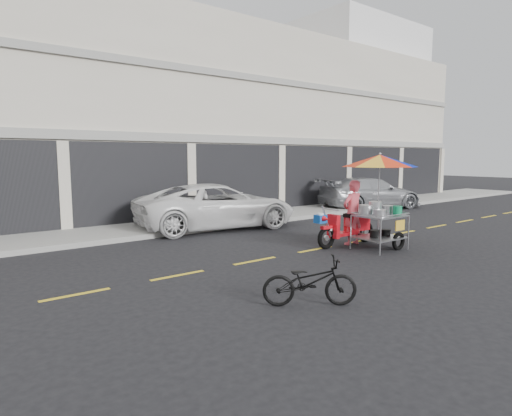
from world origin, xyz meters
TOP-DOWN VIEW (x-y plane):
  - ground at (0.00, 0.00)m, footprint 90.00×90.00m
  - sidewalk at (0.00, 5.50)m, footprint 45.00×3.00m
  - shophouse_block at (2.82, 10.59)m, footprint 36.00×8.11m
  - centerline at (0.00, 0.00)m, footprint 42.00×0.10m
  - white_pickup at (-0.19, 4.42)m, footprint 5.78×3.33m
  - silver_pickup at (8.46, 4.70)m, footprint 5.35×3.28m
  - near_bicycle at (-3.14, -2.92)m, footprint 1.57×1.33m
  - food_vendor_rig at (1.33, -0.64)m, footprint 2.50×2.04m

SIDE VIEW (x-z plane):
  - ground at x=0.00m, z-range 0.00..0.00m
  - centerline at x=0.00m, z-range 0.00..0.01m
  - sidewalk at x=0.00m, z-range 0.00..0.15m
  - near_bicycle at x=-3.14m, z-range 0.00..0.81m
  - silver_pickup at x=8.46m, z-range 0.00..1.45m
  - white_pickup at x=-0.19m, z-range 0.00..1.52m
  - food_vendor_rig at x=1.33m, z-range 0.32..2.85m
  - shophouse_block at x=2.82m, z-range -0.96..9.44m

